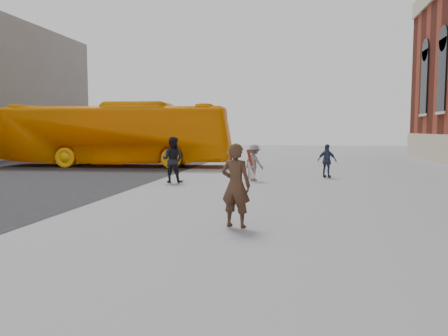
% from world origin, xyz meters
% --- Properties ---
extents(ground, '(100.00, 100.00, 0.00)m').
position_xyz_m(ground, '(0.00, 0.00, 0.00)').
color(ground, '#9E9EA3').
extents(woman, '(0.79, 0.74, 1.80)m').
position_xyz_m(woman, '(-0.50, -0.45, 0.92)').
color(woman, '#382716').
rests_on(woman, ground).
extents(bus, '(13.19, 4.03, 3.62)m').
position_xyz_m(bus, '(-9.54, 14.04, 1.81)').
color(bus, '#FFA105').
rests_on(bus, road).
extents(pedestrian_a, '(0.92, 0.74, 1.81)m').
position_xyz_m(pedestrian_a, '(-4.15, 6.99, 0.90)').
color(pedestrian_a, black).
rests_on(pedestrian_a, ground).
extents(pedestrian_b, '(1.09, 1.05, 1.49)m').
position_xyz_m(pedestrian_b, '(-1.05, 8.26, 0.74)').
color(pedestrian_b, slate).
rests_on(pedestrian_b, ground).
extents(pedestrian_c, '(0.93, 0.70, 1.46)m').
position_xyz_m(pedestrian_c, '(1.98, 9.87, 0.73)').
color(pedestrian_c, '#2E3956').
rests_on(pedestrian_c, ground).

